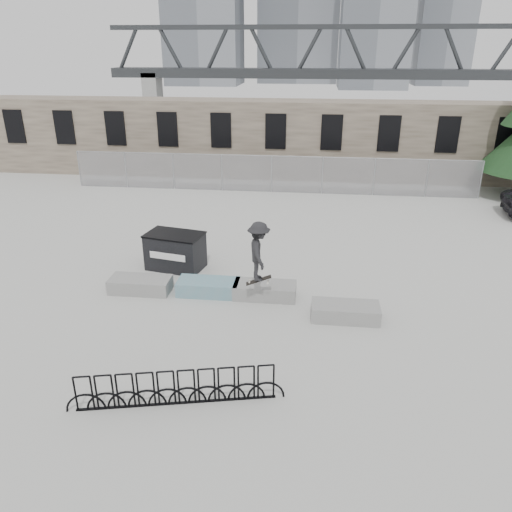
{
  "coord_description": "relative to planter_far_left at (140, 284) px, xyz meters",
  "views": [
    {
      "loc": [
        2.26,
        -14.2,
        7.56
      ],
      "look_at": [
        0.56,
        0.37,
        1.3
      ],
      "focal_mm": 35.0,
      "sensor_mm": 36.0,
      "label": 1
    }
  ],
  "objects": [
    {
      "name": "ground",
      "position": [
        3.25,
        -0.02,
        -0.25
      ],
      "size": [
        120.0,
        120.0,
        0.0
      ],
      "primitive_type": "plane",
      "color": "#B4B4AF",
      "rests_on": "ground"
    },
    {
      "name": "stone_wall",
      "position": [
        3.25,
        16.22,
        2.0
      ],
      "size": [
        36.0,
        2.58,
        4.5
      ],
      "color": "#67594B",
      "rests_on": "ground"
    },
    {
      "name": "chainlink_fence",
      "position": [
        3.25,
        12.48,
        0.78
      ],
      "size": [
        22.06,
        0.06,
        2.02
      ],
      "color": "gray",
      "rests_on": "ground"
    },
    {
      "name": "planter_far_left",
      "position": [
        0.0,
        0.0,
        0.0
      ],
      "size": [
        2.0,
        0.9,
        0.47
      ],
      "color": "gray",
      "rests_on": "ground"
    },
    {
      "name": "planter_center_left",
      "position": [
        2.27,
        0.09,
        0.0
      ],
      "size": [
        2.0,
        0.9,
        0.47
      ],
      "color": "teal",
      "rests_on": "ground"
    },
    {
      "name": "planter_center_right",
      "position": [
        4.13,
        0.06,
        0.0
      ],
      "size": [
        2.0,
        0.9,
        0.47
      ],
      "color": "gray",
      "rests_on": "ground"
    },
    {
      "name": "planter_offset",
      "position": [
        6.64,
        -1.04,
        0.0
      ],
      "size": [
        2.0,
        0.9,
        0.47
      ],
      "color": "gray",
      "rests_on": "ground"
    },
    {
      "name": "dumpster",
      "position": [
        0.68,
        1.97,
        0.41
      ],
      "size": [
        2.22,
        1.61,
        1.32
      ],
      "rotation": [
        0.0,
        0.0,
        -0.21
      ],
      "color": "black",
      "rests_on": "ground"
    },
    {
      "name": "bike_rack",
      "position": [
        2.67,
        -5.36,
        0.18
      ],
      "size": [
        4.83,
        1.13,
        0.9
      ],
      "rotation": [
        0.0,
        0.0,
        0.22
      ],
      "color": "black",
      "rests_on": "ground"
    },
    {
      "name": "truss_bridge",
      "position": [
        13.25,
        54.98,
        3.88
      ],
      "size": [
        70.0,
        3.0,
        9.8
      ],
      "color": "#2D3033",
      "rests_on": "ground"
    },
    {
      "name": "skateboarder",
      "position": [
        4.01,
        -0.64,
        1.62
      ],
      "size": [
        0.92,
        1.3,
        2.0
      ],
      "rotation": [
        0.0,
        0.0,
        1.79
      ],
      "color": "black",
      "rests_on": "ground"
    }
  ]
}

